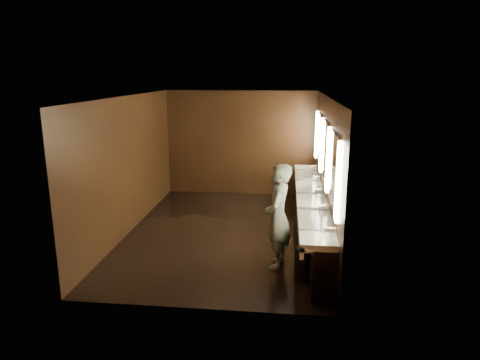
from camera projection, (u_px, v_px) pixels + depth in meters
The scene contains 10 objects.
floor at pixel (225, 232), 8.96m from camera, with size 6.00×6.00×0.00m, color black.
ceiling at pixel (224, 97), 8.27m from camera, with size 4.00×6.00×0.02m, color #2D2D2B.
wall_back at pixel (241, 143), 11.51m from camera, with size 4.00×0.02×2.80m, color black.
wall_front at pixel (193, 215), 5.72m from camera, with size 4.00×0.02×2.80m, color black.
wall_left at pixel (129, 165), 8.83m from camera, with size 0.02×6.00×2.80m, color black.
wall_right at pixel (325, 169), 8.40m from camera, with size 0.02×6.00×2.80m, color black.
sink_counter at pixel (313, 213), 8.65m from camera, with size 0.55×5.40×1.01m.
mirror_band at pixel (325, 152), 8.32m from camera, with size 0.06×5.03×1.15m.
person at pixel (278, 216), 7.20m from camera, with size 0.66×0.43×1.80m, color #7DA5BA.
trash_bin at pixel (305, 263), 6.89m from camera, with size 0.34×0.34×0.52m, color black.
Camera 1 is at (1.22, -8.33, 3.25)m, focal length 32.00 mm.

